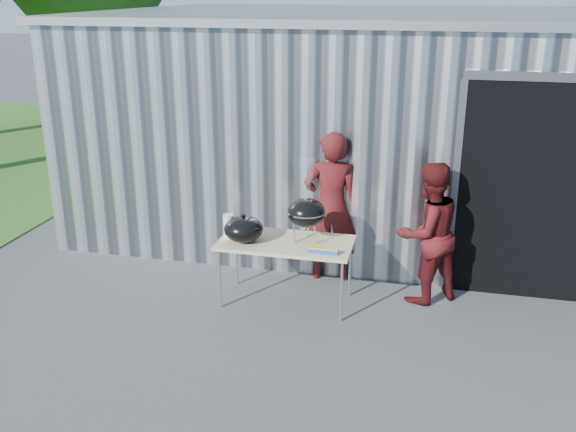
% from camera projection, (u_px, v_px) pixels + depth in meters
% --- Properties ---
extents(ground, '(80.00, 80.00, 0.00)m').
position_uv_depth(ground, '(241.00, 338.00, 6.67)').
color(ground, '#3E3E41').
extents(building, '(8.20, 6.20, 3.10)m').
position_uv_depth(building, '(381.00, 114.00, 10.15)').
color(building, silver).
rests_on(building, ground).
extents(folding_table, '(1.50, 0.75, 0.75)m').
position_uv_depth(folding_table, '(286.00, 245.00, 7.20)').
color(folding_table, tan).
rests_on(folding_table, ground).
extents(kettle_grill, '(0.43, 0.43, 0.93)m').
position_uv_depth(kettle_grill, '(306.00, 205.00, 7.06)').
color(kettle_grill, black).
rests_on(kettle_grill, folding_table).
extents(grill_lid, '(0.44, 0.44, 0.32)m').
position_uv_depth(grill_lid, '(244.00, 229.00, 7.15)').
color(grill_lid, black).
rests_on(grill_lid, folding_table).
extents(paper_towels, '(0.12, 0.12, 0.28)m').
position_uv_depth(paper_towels, '(229.00, 226.00, 7.23)').
color(paper_towels, white).
rests_on(paper_towels, folding_table).
extents(white_tub, '(0.20, 0.15, 0.10)m').
position_uv_depth(white_tub, '(244.00, 227.00, 7.45)').
color(white_tub, white).
rests_on(white_tub, folding_table).
extents(foil_box, '(0.32, 0.05, 0.06)m').
position_uv_depth(foil_box, '(323.00, 251.00, 6.84)').
color(foil_box, blue).
rests_on(foil_box, folding_table).
extents(person_cook, '(0.74, 0.54, 1.86)m').
position_uv_depth(person_cook, '(331.00, 207.00, 7.75)').
color(person_cook, '#461011').
rests_on(person_cook, ground).
extents(person_bystander, '(1.01, 0.99, 1.65)m').
position_uv_depth(person_bystander, '(428.00, 233.00, 7.22)').
color(person_bystander, '#461011').
rests_on(person_bystander, ground).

